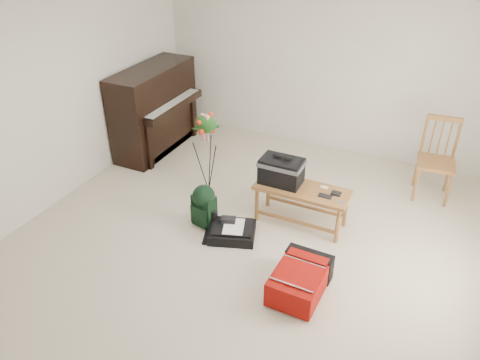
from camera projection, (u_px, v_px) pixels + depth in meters
The scene contains 11 objects.
floor at pixel (243, 246), 5.17m from camera, with size 5.00×5.50×0.01m, color #C0B29A.
ceiling at pixel (244, 10), 3.88m from camera, with size 5.00×5.50×0.01m, color white.
wall_back at pixel (325, 66), 6.65m from camera, with size 5.00×0.04×2.50m, color beige.
wall_left at pixel (49, 103), 5.44m from camera, with size 0.04×5.50×2.50m, color beige.
piano at pixel (155, 111), 6.90m from camera, with size 0.71×1.50×1.25m.
bench at pixel (288, 177), 5.31m from camera, with size 1.08×0.43×0.83m.
dining_chair at pixel (437, 160), 5.81m from camera, with size 0.49×0.49×1.03m.
red_suitcase at pixel (301, 277), 4.53m from camera, with size 0.48×0.69×0.29m.
black_duffel at pixel (232, 231), 5.27m from camera, with size 0.61×0.55×0.21m.
green_backpack at pixel (204, 204), 5.36m from camera, with size 0.29×0.27×0.53m.
flower_stand at pixel (207, 154), 5.87m from camera, with size 0.45×0.45×1.11m.
Camera 1 is at (1.71, -3.66, 3.31)m, focal length 35.00 mm.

